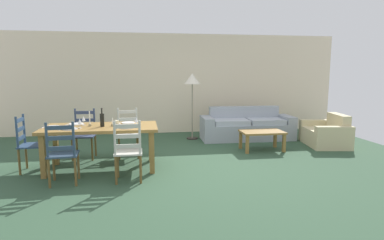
% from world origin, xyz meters
% --- Properties ---
extents(ground_plane, '(9.60, 9.60, 0.02)m').
position_xyz_m(ground_plane, '(0.00, 0.00, -0.01)').
color(ground_plane, '#304E36').
extents(wall_far, '(9.60, 0.16, 2.70)m').
position_xyz_m(wall_far, '(0.00, 3.30, 1.35)').
color(wall_far, beige).
rests_on(wall_far, ground_plane).
extents(dining_table, '(1.90, 0.96, 0.75)m').
position_xyz_m(dining_table, '(-1.38, 0.02, 0.66)').
color(dining_table, olive).
rests_on(dining_table, ground_plane).
extents(dining_chair_near_left, '(0.45, 0.43, 0.96)m').
position_xyz_m(dining_chair_near_left, '(-1.84, -0.70, 0.48)').
color(dining_chair_near_left, '#2C4056').
rests_on(dining_chair_near_left, ground_plane).
extents(dining_chair_near_right, '(0.42, 0.40, 0.96)m').
position_xyz_m(dining_chair_near_right, '(-0.89, -0.71, 0.48)').
color(dining_chair_near_right, beige).
rests_on(dining_chair_near_right, ground_plane).
extents(dining_chair_far_left, '(0.44, 0.42, 0.96)m').
position_xyz_m(dining_chair_far_left, '(-1.80, 0.81, 0.48)').
color(dining_chair_far_left, '#313E5B').
rests_on(dining_chair_far_left, ground_plane).
extents(dining_chair_far_right, '(0.45, 0.43, 0.96)m').
position_xyz_m(dining_chair_far_right, '(-0.96, 0.80, 0.48)').
color(dining_chair_far_right, beige).
rests_on(dining_chair_far_right, ground_plane).
extents(dining_chair_head_west, '(0.42, 0.44, 0.96)m').
position_xyz_m(dining_chair_head_west, '(-2.55, 0.05, 0.48)').
color(dining_chair_head_west, navy).
rests_on(dining_chair_head_west, ground_plane).
extents(dinner_plate_near_left, '(0.24, 0.24, 0.02)m').
position_xyz_m(dinner_plate_near_left, '(-1.83, -0.23, 0.76)').
color(dinner_plate_near_left, white).
rests_on(dinner_plate_near_left, dining_table).
extents(fork_near_left, '(0.02, 0.17, 0.01)m').
position_xyz_m(fork_near_left, '(-1.98, -0.23, 0.75)').
color(fork_near_left, silver).
rests_on(fork_near_left, dining_table).
extents(dinner_plate_near_right, '(0.24, 0.24, 0.02)m').
position_xyz_m(dinner_plate_near_right, '(-0.93, -0.23, 0.76)').
color(dinner_plate_near_right, white).
rests_on(dinner_plate_near_right, dining_table).
extents(fork_near_right, '(0.03, 0.17, 0.01)m').
position_xyz_m(fork_near_right, '(-1.08, -0.23, 0.75)').
color(fork_near_right, silver).
rests_on(fork_near_right, dining_table).
extents(dinner_plate_far_left, '(0.24, 0.24, 0.02)m').
position_xyz_m(dinner_plate_far_left, '(-1.83, 0.27, 0.76)').
color(dinner_plate_far_left, white).
rests_on(dinner_plate_far_left, dining_table).
extents(fork_far_left, '(0.03, 0.17, 0.01)m').
position_xyz_m(fork_far_left, '(-1.98, 0.27, 0.75)').
color(fork_far_left, silver).
rests_on(fork_far_left, dining_table).
extents(dinner_plate_far_right, '(0.24, 0.24, 0.02)m').
position_xyz_m(dinner_plate_far_right, '(-0.93, 0.27, 0.76)').
color(dinner_plate_far_right, white).
rests_on(dinner_plate_far_right, dining_table).
extents(fork_far_right, '(0.02, 0.17, 0.01)m').
position_xyz_m(fork_far_right, '(-1.08, 0.27, 0.75)').
color(fork_far_right, silver).
rests_on(fork_far_right, dining_table).
extents(dinner_plate_head_west, '(0.24, 0.24, 0.02)m').
position_xyz_m(dinner_plate_head_west, '(-2.16, 0.02, 0.76)').
color(dinner_plate_head_west, white).
rests_on(dinner_plate_head_west, dining_table).
extents(fork_head_west, '(0.02, 0.17, 0.01)m').
position_xyz_m(fork_head_west, '(-2.31, 0.02, 0.75)').
color(fork_head_west, silver).
rests_on(fork_head_west, dining_table).
extents(wine_bottle, '(0.07, 0.07, 0.32)m').
position_xyz_m(wine_bottle, '(-1.34, -0.03, 0.87)').
color(wine_bottle, black).
rests_on(wine_bottle, dining_table).
extents(wine_glass_near_left, '(0.06, 0.06, 0.16)m').
position_xyz_m(wine_glass_near_left, '(-1.69, -0.13, 0.86)').
color(wine_glass_near_left, white).
rests_on(wine_glass_near_left, dining_table).
extents(wine_glass_near_right, '(0.06, 0.06, 0.16)m').
position_xyz_m(wine_glass_near_right, '(-0.77, -0.13, 0.86)').
color(wine_glass_near_right, white).
rests_on(wine_glass_near_right, dining_table).
extents(wine_glass_far_left, '(0.06, 0.06, 0.16)m').
position_xyz_m(wine_glass_far_left, '(-1.68, 0.17, 0.86)').
color(wine_glass_far_left, white).
rests_on(wine_glass_far_left, dining_table).
extents(coffee_cup_primary, '(0.07, 0.07, 0.09)m').
position_xyz_m(coffee_cup_primary, '(-1.11, 0.06, 0.80)').
color(coffee_cup_primary, beige).
rests_on(coffee_cup_primary, dining_table).
extents(candle_tall, '(0.05, 0.05, 0.26)m').
position_xyz_m(candle_tall, '(-1.56, 0.04, 0.82)').
color(candle_tall, '#998C66').
rests_on(candle_tall, dining_table).
extents(candle_short, '(0.05, 0.05, 0.14)m').
position_xyz_m(candle_short, '(-1.18, -0.02, 0.79)').
color(candle_short, '#998C66').
rests_on(candle_short, dining_table).
extents(couch, '(2.29, 0.84, 0.80)m').
position_xyz_m(couch, '(1.90, 2.08, 0.29)').
color(couch, '#99A2AB').
rests_on(couch, ground_plane).
extents(coffee_table, '(0.90, 0.56, 0.42)m').
position_xyz_m(coffee_table, '(1.85, 0.87, 0.36)').
color(coffee_table, olive).
rests_on(coffee_table, ground_plane).
extents(armchair_upholstered, '(0.97, 1.27, 0.72)m').
position_xyz_m(armchair_upholstered, '(3.52, 1.11, 0.25)').
color(armchair_upholstered, beige).
rests_on(armchair_upholstered, ground_plane).
extents(standing_lamp, '(0.40, 0.40, 1.64)m').
position_xyz_m(standing_lamp, '(0.55, 2.27, 1.41)').
color(standing_lamp, '#332D28').
rests_on(standing_lamp, ground_plane).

